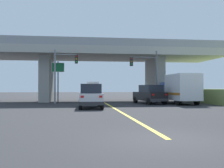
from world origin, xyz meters
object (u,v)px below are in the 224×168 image
(highway_sign, at_px, (58,72))
(suv_lead, at_px, (90,96))
(sedan_oncoming, at_px, (94,92))
(semi_truck_distant, at_px, (92,89))
(box_truck, at_px, (180,89))
(suv_crossing, at_px, (150,94))
(traffic_signal_farside, at_px, (62,69))
(traffic_signal_nearside, at_px, (148,70))

(highway_sign, bearing_deg, suv_lead, -69.47)
(sedan_oncoming, distance_m, semi_truck_distant, 13.04)
(box_truck, bearing_deg, suv_crossing, 166.65)
(sedan_oncoming, bearing_deg, suv_lead, -94.13)
(traffic_signal_farside, height_order, semi_truck_distant, traffic_signal_farside)
(box_truck, xyz_separation_m, sedan_oncoming, (-8.17, 15.33, -0.61))
(box_truck, distance_m, semi_truck_distant, 29.42)
(box_truck, distance_m, sedan_oncoming, 17.38)
(suv_lead, height_order, traffic_signal_farside, traffic_signal_farside)
(suv_crossing, bearing_deg, suv_lead, -152.88)
(suv_crossing, distance_m, highway_sign, 11.02)
(suv_crossing, height_order, traffic_signal_farside, traffic_signal_farside)
(suv_crossing, bearing_deg, traffic_signal_farside, 159.53)
(sedan_oncoming, xyz_separation_m, traffic_signal_nearside, (5.07, -13.96, 2.63))
(traffic_signal_nearside, relative_size, traffic_signal_farside, 0.99)
(suv_crossing, relative_size, traffic_signal_farside, 0.84)
(suv_lead, xyz_separation_m, semi_truck_distant, (1.76, 32.81, 0.55))
(suv_lead, height_order, semi_truck_distant, semi_truck_distant)
(suv_crossing, distance_m, semi_truck_distant, 28.05)
(sedan_oncoming, xyz_separation_m, semi_truck_distant, (0.33, 13.03, 0.55))
(suv_lead, xyz_separation_m, highway_sign, (-3.42, 9.14, 2.51))
(traffic_signal_farside, bearing_deg, highway_sign, 105.14)
(suv_crossing, bearing_deg, highway_sign, 147.06)
(suv_crossing, relative_size, sedan_oncoming, 1.04)
(traffic_signal_nearside, bearing_deg, highway_sign, 161.50)
(suv_crossing, bearing_deg, sedan_oncoming, 98.05)
(traffic_signal_farside, xyz_separation_m, semi_truck_distant, (4.51, 26.12, -2.17))
(semi_truck_distant, bearing_deg, box_truck, -74.54)
(sedan_oncoming, xyz_separation_m, traffic_signal_farside, (-4.19, -13.09, 2.72))
(sedan_oncoming, bearing_deg, box_truck, -61.95)
(traffic_signal_farside, height_order, highway_sign, traffic_signal_farside)
(semi_truck_distant, bearing_deg, traffic_signal_nearside, -80.04)
(sedan_oncoming, bearing_deg, traffic_signal_farside, -107.74)
(suv_crossing, xyz_separation_m, semi_truck_distant, (-4.79, 27.63, 0.55))
(traffic_signal_nearside, bearing_deg, sedan_oncoming, 109.95)
(box_truck, relative_size, traffic_signal_nearside, 1.12)
(suv_lead, distance_m, traffic_signal_farside, 7.73)
(suv_lead, height_order, traffic_signal_nearside, traffic_signal_nearside)
(highway_sign, bearing_deg, box_truck, -19.81)
(sedan_oncoming, relative_size, highway_sign, 0.97)
(suv_lead, bearing_deg, box_truck, 24.91)
(box_truck, bearing_deg, suv_lead, -155.09)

